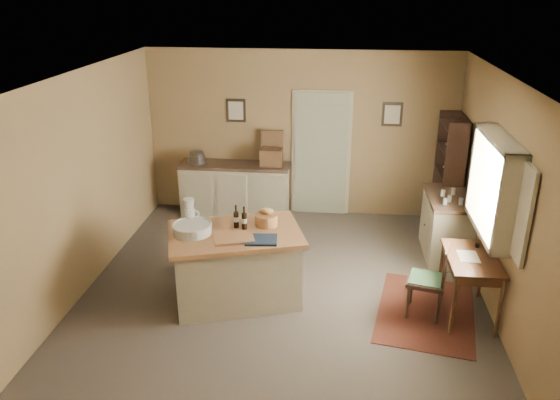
% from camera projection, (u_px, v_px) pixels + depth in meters
% --- Properties ---
extents(ground, '(5.00, 5.00, 0.00)m').
position_uv_depth(ground, '(284.00, 285.00, 7.09)').
color(ground, brown).
rests_on(ground, ground).
extents(wall_back, '(5.00, 0.10, 2.70)m').
position_uv_depth(wall_back, '(300.00, 134.00, 8.89)').
color(wall_back, olive).
rests_on(wall_back, ground).
extents(wall_front, '(5.00, 0.10, 2.70)m').
position_uv_depth(wall_front, '(251.00, 299.00, 4.28)').
color(wall_front, olive).
rests_on(wall_front, ground).
extents(wall_left, '(0.10, 5.00, 2.70)m').
position_uv_depth(wall_left, '(87.00, 180.00, 6.85)').
color(wall_left, olive).
rests_on(wall_left, ground).
extents(wall_right, '(0.10, 5.00, 2.70)m').
position_uv_depth(wall_right, '(498.00, 196.00, 6.33)').
color(wall_right, olive).
rests_on(wall_right, ground).
extents(ceiling, '(5.00, 5.00, 0.00)m').
position_uv_depth(ceiling, '(285.00, 75.00, 6.08)').
color(ceiling, silver).
rests_on(ceiling, wall_back).
extents(door, '(0.97, 0.06, 2.11)m').
position_uv_depth(door, '(321.00, 153.00, 8.94)').
color(door, '#9FA387').
rests_on(door, ground).
extents(framed_prints, '(2.82, 0.02, 0.38)m').
position_uv_depth(framed_prints, '(313.00, 112.00, 8.71)').
color(framed_prints, black).
rests_on(framed_prints, ground).
extents(window, '(0.25, 1.99, 1.12)m').
position_uv_depth(window, '(498.00, 186.00, 6.08)').
color(window, '#C2B898').
rests_on(window, ground).
extents(work_island, '(1.79, 1.44, 1.20)m').
position_uv_depth(work_island, '(235.00, 264.00, 6.62)').
color(work_island, '#C2B898').
rests_on(work_island, ground).
extents(sideboard, '(1.80, 0.51, 1.18)m').
position_uv_depth(sideboard, '(235.00, 188.00, 9.05)').
color(sideboard, '#C2B898').
rests_on(sideboard, ground).
extents(rug, '(1.37, 1.77, 0.01)m').
position_uv_depth(rug, '(426.00, 311.00, 6.52)').
color(rug, '#4F2716').
rests_on(rug, ground).
extents(writing_desk, '(0.57, 0.93, 0.82)m').
position_uv_depth(writing_desk, '(472.00, 264.00, 6.22)').
color(writing_desk, '#382012').
rests_on(writing_desk, ground).
extents(desk_chair, '(0.50, 0.50, 0.89)m').
position_uv_depth(desk_chair, '(426.00, 281.00, 6.32)').
color(desk_chair, black).
rests_on(desk_chair, ground).
extents(right_cabinet, '(0.60, 1.08, 0.99)m').
position_uv_depth(right_cabinet, '(447.00, 225.00, 7.72)').
color(right_cabinet, '#C2B898').
rests_on(right_cabinet, ground).
extents(shelving_unit, '(0.31, 0.83, 1.84)m').
position_uv_depth(shelving_unit, '(451.00, 176.00, 8.28)').
color(shelving_unit, black).
rests_on(shelving_unit, ground).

